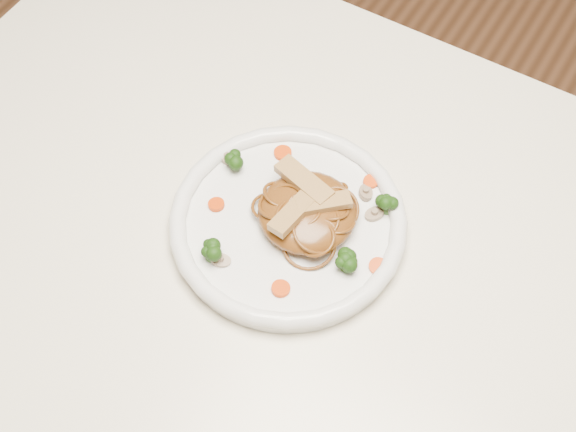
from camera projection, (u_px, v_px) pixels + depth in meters
The scene contains 19 objects.
table at pixel (331, 323), 1.02m from camera, with size 1.20×0.80×0.75m.
plate at pixel (288, 226), 0.97m from camera, with size 0.27×0.27×0.02m, color white.
noodle_mound at pixel (307, 212), 0.95m from camera, with size 0.11×0.11×0.04m, color brown.
chicken_a at pixel (324, 203), 0.94m from camera, with size 0.06×0.02×0.01m, color tan.
chicken_b at pixel (304, 181), 0.95m from camera, with size 0.07×0.02×0.01m, color tan.
chicken_c at pixel (294, 212), 0.93m from camera, with size 0.07×0.02×0.01m, color tan.
broccoli_0 at pixel (387, 203), 0.96m from camera, with size 0.03×0.03×0.03m, color #1B400D, non-canonical shape.
broccoli_1 at pixel (236, 159), 1.00m from camera, with size 0.02×0.02×0.03m, color #1B400D, non-canonical shape.
broccoli_2 at pixel (211, 251), 0.93m from camera, with size 0.03×0.03×0.03m, color #1B400D, non-canonical shape.
broccoli_3 at pixel (347, 261), 0.92m from camera, with size 0.02×0.02×0.03m, color #1B400D, non-canonical shape.
carrot_0 at pixel (371, 182), 0.99m from camera, with size 0.02×0.02×0.01m, color #EE3D08.
carrot_1 at pixel (216, 204), 0.98m from camera, with size 0.02×0.02×0.01m, color #EE3D08.
carrot_2 at pixel (378, 266), 0.93m from camera, with size 0.02×0.02×0.01m, color #EE3D08.
carrot_3 at pixel (283, 153), 1.02m from camera, with size 0.02×0.02×0.01m, color #EE3D08.
carrot_4 at pixel (281, 288), 0.92m from camera, with size 0.02×0.02×0.01m, color #EE3D08.
mushroom_0 at pixel (221, 260), 0.93m from camera, with size 0.02×0.02×0.01m, color gray.
mushroom_1 at pixel (374, 214), 0.97m from camera, with size 0.02×0.02×0.01m, color gray.
mushroom_2 at pixel (227, 158), 1.01m from camera, with size 0.02×0.02×0.01m, color gray.
mushroom_3 at pixel (366, 193), 0.98m from camera, with size 0.02×0.02×0.01m, color gray.
Camera 1 is at (0.18, -0.41, 1.58)m, focal length 52.63 mm.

